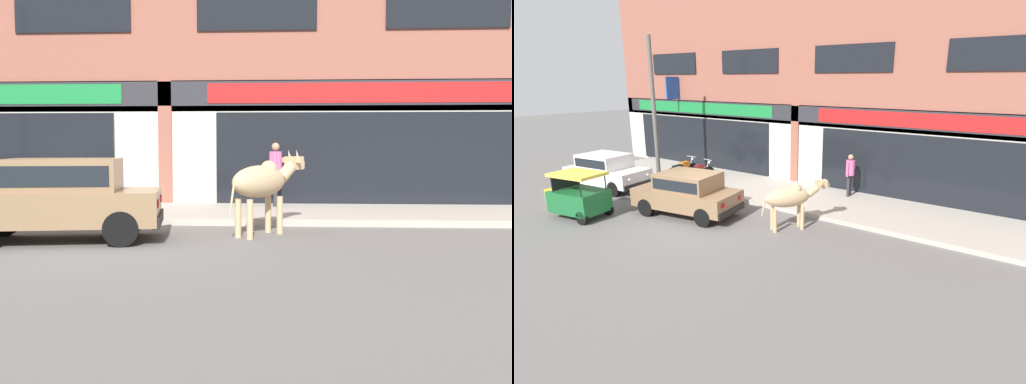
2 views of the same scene
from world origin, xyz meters
TOP-DOWN VIEW (x-y plane):
  - ground_plane at (0.00, 0.00)m, footprint 90.00×90.00m
  - sidewalk at (0.00, 3.93)m, footprint 19.00×3.46m
  - shop_building at (-0.00, 5.92)m, footprint 23.00×1.40m
  - cow at (2.84, 0.98)m, footprint 1.49×1.83m
  - car_0 at (-0.68, 0.07)m, footprint 3.78×2.16m
  - pedestrian at (2.97, 4.84)m, footprint 0.32×0.50m

SIDE VIEW (x-z plane):
  - ground_plane at x=0.00m, z-range 0.00..0.00m
  - sidewalk at x=0.00m, z-range 0.00..0.15m
  - car_0 at x=-0.68m, z-range 0.08..1.54m
  - cow at x=2.84m, z-range 0.20..1.81m
  - pedestrian at x=2.97m, z-range 0.34..1.94m
  - shop_building at x=0.00m, z-range -0.22..8.40m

